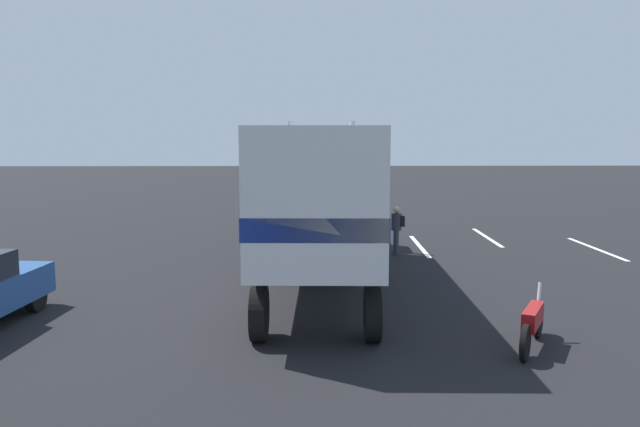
% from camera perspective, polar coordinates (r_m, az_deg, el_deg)
% --- Properties ---
extents(ground_plane, '(120.00, 120.00, 0.00)m').
position_cam_1_polar(ground_plane, '(22.34, 0.29, -2.91)').
color(ground_plane, black).
extents(lane_stripe_near, '(4.40, 0.30, 0.01)m').
position_cam_1_polar(lane_stripe_near, '(22.20, 9.41, -3.06)').
color(lane_stripe_near, silver).
rests_on(lane_stripe_near, ground_plane).
extents(lane_stripe_mid, '(4.40, 0.33, 0.01)m').
position_cam_1_polar(lane_stripe_mid, '(24.69, 15.52, -2.19)').
color(lane_stripe_mid, silver).
rests_on(lane_stripe_mid, ground_plane).
extents(lane_stripe_far, '(4.40, 0.18, 0.01)m').
position_cam_1_polar(lane_stripe_far, '(23.55, 24.63, -3.04)').
color(lane_stripe_far, silver).
rests_on(lane_stripe_far, ground_plane).
extents(semi_truck, '(14.25, 3.06, 4.50)m').
position_cam_1_polar(semi_truck, '(16.77, -0.09, 2.39)').
color(semi_truck, '#193399').
rests_on(semi_truck, ground_plane).
extents(person_bystander, '(0.34, 0.47, 1.63)m').
position_cam_1_polar(person_bystander, '(20.47, 7.29, -1.38)').
color(person_bystander, '#2D3347').
rests_on(person_bystander, ground_plane).
extents(motorcycle, '(1.88, 1.13, 1.12)m').
position_cam_1_polar(motorcycle, '(12.15, 19.47, -9.76)').
color(motorcycle, black).
rests_on(motorcycle, ground_plane).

